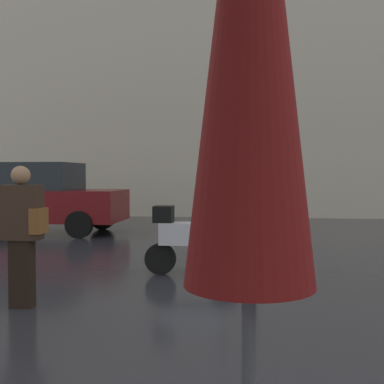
# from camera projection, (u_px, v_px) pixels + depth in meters

# --- Properties ---
(folded_patio_umbrella_near) EXTENTS (0.52, 0.52, 2.57)m
(folded_patio_umbrella_near) POSITION_uv_depth(u_px,v_px,m) (250.00, 72.00, 1.12)
(folded_patio_umbrella_near) COLOR black
(folded_patio_umbrella_near) RESTS_ON ground
(pedestrian_with_bag) EXTENTS (0.48, 0.24, 1.56)m
(pedestrian_with_bag) POSITION_uv_depth(u_px,v_px,m) (23.00, 227.00, 5.18)
(pedestrian_with_bag) COLOR black
(pedestrian_with_bag) RESTS_ON ground
(parked_scooter) EXTENTS (1.43, 0.32, 1.23)m
(parked_scooter) POSITION_uv_depth(u_px,v_px,m) (190.00, 237.00, 6.85)
(parked_scooter) COLOR black
(parked_scooter) RESTS_ON ground
(parked_car_left) EXTENTS (4.26, 1.92, 1.77)m
(parked_car_left) POSITION_uv_depth(u_px,v_px,m) (36.00, 197.00, 11.86)
(parked_car_left) COLOR #590C0F
(parked_car_left) RESTS_ON ground
(street_signpost) EXTENTS (1.08, 0.08, 3.04)m
(street_signpost) POSITION_uv_depth(u_px,v_px,m) (254.00, 152.00, 7.70)
(street_signpost) COLOR black
(street_signpost) RESTS_ON ground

